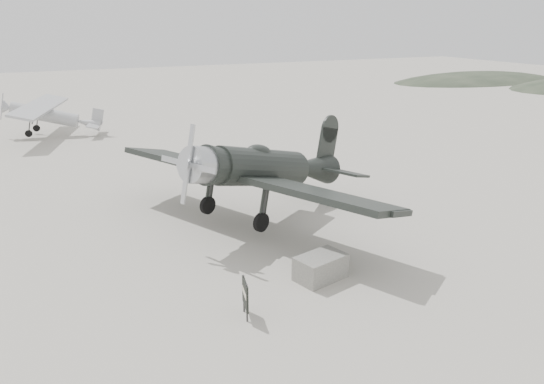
# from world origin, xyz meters

# --- Properties ---
(ground) EXTENTS (160.00, 160.00, 0.00)m
(ground) POSITION_xyz_m (0.00, 0.00, 0.00)
(ground) COLOR #9E978C
(ground) RESTS_ON ground
(hill_northeast) EXTENTS (32.00, 16.00, 5.20)m
(hill_northeast) POSITION_xyz_m (50.00, 40.00, 0.00)
(hill_northeast) COLOR #2A3526
(hill_northeast) RESTS_ON ground
(lowwing_monoplane) EXTENTS (10.17, 13.08, 4.34)m
(lowwing_monoplane) POSITION_xyz_m (1.07, 3.73, 2.29)
(lowwing_monoplane) COLOR black
(lowwing_monoplane) RESTS_ON ground
(highwing_monoplane) EXTENTS (7.10, 9.86, 2.81)m
(highwing_monoplane) POSITION_xyz_m (-6.24, 25.92, 1.76)
(highwing_monoplane) COLOR #95979A
(highwing_monoplane) RESTS_ON ground
(equipment_block) EXTENTS (1.87, 1.42, 0.83)m
(equipment_block) POSITION_xyz_m (0.38, -2.05, 0.42)
(equipment_block) COLOR #65635E
(equipment_block) RESTS_ON ground
(sign_board) EXTENTS (0.24, 0.82, 1.19)m
(sign_board) POSITION_xyz_m (-2.80, -3.17, 0.71)
(sign_board) COLOR #333333
(sign_board) RESTS_ON ground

